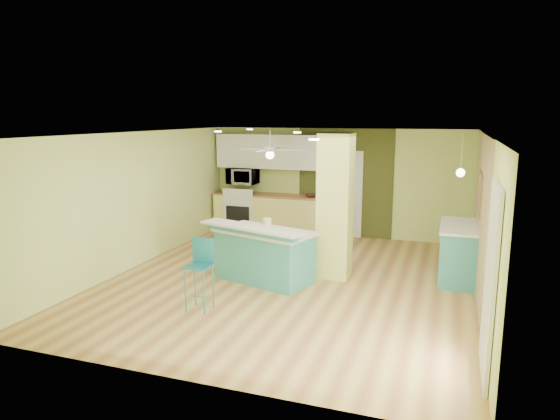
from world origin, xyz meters
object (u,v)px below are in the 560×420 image
object	(u,v)px
peninsula	(264,254)
side_counter	(458,252)
canister	(267,223)
bar_stool	(201,262)
fruit_bowl	(311,196)

from	to	relation	value
peninsula	side_counter	bearing A→B (deg)	37.68
side_counter	canister	world-z (taller)	canister
peninsula	bar_stool	xyz separation A→B (m)	(-0.42, -1.47, 0.23)
bar_stool	fruit_bowl	size ratio (longest dim) A/B	3.60
peninsula	canister	size ratio (longest dim) A/B	12.12
peninsula	fruit_bowl	xyz separation A→B (m)	(-0.09, 3.28, 0.51)
bar_stool	fruit_bowl	xyz separation A→B (m)	(0.32, 4.76, 0.27)
peninsula	side_counter	world-z (taller)	peninsula
peninsula	bar_stool	distance (m)	1.55
side_counter	bar_stool	bearing A→B (deg)	-142.95
bar_stool	fruit_bowl	distance (m)	4.78
side_counter	fruit_bowl	size ratio (longest dim) A/B	5.08
peninsula	fruit_bowl	distance (m)	3.32
bar_stool	side_counter	xyz separation A→B (m)	(3.54, 2.67, -0.22)
side_counter	canister	xyz separation A→B (m)	(-3.15, -0.98, 0.49)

